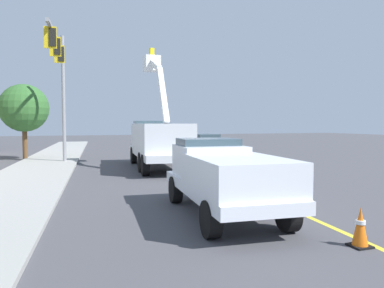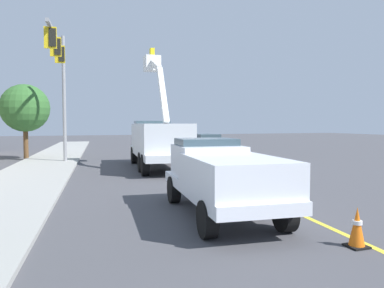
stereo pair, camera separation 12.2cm
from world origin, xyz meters
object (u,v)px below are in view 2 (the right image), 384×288
at_px(utility_bucket_truck, 158,140).
at_px(service_pickup_truck, 221,175).
at_px(passing_minivan, 205,143).
at_px(traffic_cone_mid_front, 173,155).
at_px(traffic_cone_leading, 357,228).
at_px(traffic_signal_mast, 60,70).

height_order(utility_bucket_truck, service_pickup_truck, utility_bucket_truck).
height_order(passing_minivan, traffic_cone_mid_front, passing_minivan).
distance_m(passing_minivan, traffic_cone_leading, 22.16).
bearing_deg(passing_minivan, traffic_cone_mid_front, 133.94).
height_order(service_pickup_truck, traffic_cone_mid_front, service_pickup_truck).
distance_m(service_pickup_truck, traffic_cone_leading, 3.70).
bearing_deg(traffic_signal_mast, traffic_cone_leading, -160.37).
xyz_separation_m(service_pickup_truck, passing_minivan, (18.31, -6.59, -0.15)).
height_order(utility_bucket_truck, passing_minivan, utility_bucket_truck).
xyz_separation_m(passing_minivan, traffic_cone_mid_front, (-3.65, 3.78, -0.61)).
height_order(traffic_cone_leading, traffic_cone_mid_front, traffic_cone_leading).
bearing_deg(traffic_signal_mast, traffic_cone_mid_front, -78.67).
bearing_deg(traffic_cone_mid_front, traffic_cone_leading, 176.11).
xyz_separation_m(service_pickup_truck, traffic_cone_leading, (-3.27, -1.58, -0.71)).
xyz_separation_m(utility_bucket_truck, passing_minivan, (7.35, -5.69, -0.64)).
bearing_deg(traffic_cone_mid_front, traffic_signal_mast, 101.33).
bearing_deg(traffic_cone_leading, passing_minivan, -13.05).
xyz_separation_m(utility_bucket_truck, service_pickup_truck, (-10.96, 0.89, -0.49)).
relative_size(passing_minivan, traffic_cone_leading, 5.96).
bearing_deg(service_pickup_truck, traffic_signal_mast, 18.03).
xyz_separation_m(utility_bucket_truck, traffic_cone_mid_front, (3.71, -1.91, -1.24)).
relative_size(utility_bucket_truck, traffic_cone_leading, 10.11).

